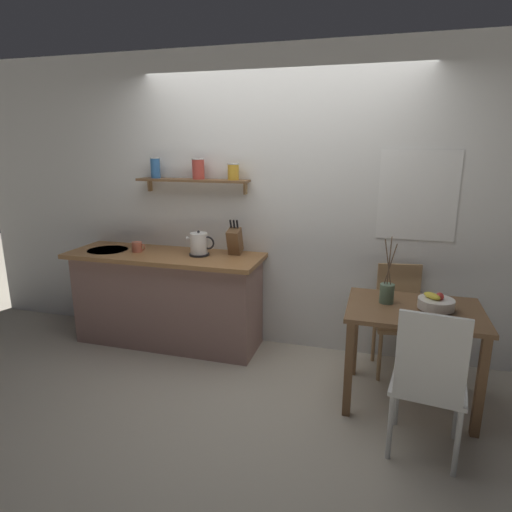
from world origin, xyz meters
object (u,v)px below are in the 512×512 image
at_px(dining_chair_far, 399,313).
at_px(electric_kettle, 199,244).
at_px(dining_table, 413,325).
at_px(knife_block, 235,241).
at_px(twig_vase, 387,292).
at_px(dining_chair_near, 429,378).
at_px(coffee_mug_by_sink, 137,247).
at_px(fruit_bowl, 436,303).

relative_size(dining_chair_far, electric_kettle, 3.38).
height_order(dining_table, knife_block, knife_block).
relative_size(twig_vase, electric_kettle, 1.88).
xyz_separation_m(dining_table, electric_kettle, (-1.84, 0.43, 0.38)).
height_order(dining_table, dining_chair_near, dining_chair_near).
relative_size(dining_chair_far, coffee_mug_by_sink, 6.72).
xyz_separation_m(dining_chair_near, knife_block, (-1.60, 1.16, 0.49)).
xyz_separation_m(fruit_bowl, electric_kettle, (-1.98, 0.43, 0.20)).
bearing_deg(dining_table, twig_vase, 164.12).
xyz_separation_m(fruit_bowl, twig_vase, (-0.33, 0.05, 0.03)).
relative_size(fruit_bowl, twig_vase, 0.49).
distance_m(twig_vase, knife_block, 1.44).
distance_m(dining_table, coffee_mug_by_sink, 2.51).
bearing_deg(twig_vase, electric_kettle, 167.10).
distance_m(dining_chair_far, electric_kettle, 1.84).
relative_size(dining_chair_near, electric_kettle, 3.70).
xyz_separation_m(dining_chair_near, dining_chair_far, (-0.14, 1.13, -0.04)).
distance_m(dining_table, twig_vase, 0.29).
height_order(dining_chair_far, twig_vase, twig_vase).
relative_size(dining_chair_near, twig_vase, 1.97).
distance_m(dining_chair_far, twig_vase, 0.58).
bearing_deg(knife_block, coffee_mug_by_sink, -170.26).
relative_size(dining_table, dining_chair_far, 1.04).
height_order(dining_chair_near, twig_vase, twig_vase).
height_order(dining_table, fruit_bowl, fruit_bowl).
bearing_deg(twig_vase, fruit_bowl, -8.89).
height_order(dining_chair_far, fruit_bowl, dining_chair_far).
distance_m(electric_kettle, coffee_mug_by_sink, 0.62).
bearing_deg(electric_kettle, twig_vase, -12.90).
bearing_deg(fruit_bowl, twig_vase, 171.11).
xyz_separation_m(electric_kettle, knife_block, (0.30, 0.12, 0.03)).
bearing_deg(knife_block, dining_table, -19.62).
distance_m(dining_chair_near, knife_block, 2.04).
bearing_deg(fruit_bowl, dining_chair_far, 112.31).
relative_size(fruit_bowl, electric_kettle, 0.93).
distance_m(dining_table, knife_block, 1.68).
bearing_deg(knife_block, fruit_bowl, -18.02).
xyz_separation_m(dining_chair_far, electric_kettle, (-1.76, -0.09, 0.50)).
height_order(dining_table, electric_kettle, electric_kettle).
bearing_deg(knife_block, dining_chair_near, -35.87).
height_order(dining_chair_near, electric_kettle, electric_kettle).
bearing_deg(knife_block, twig_vase, -20.16).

